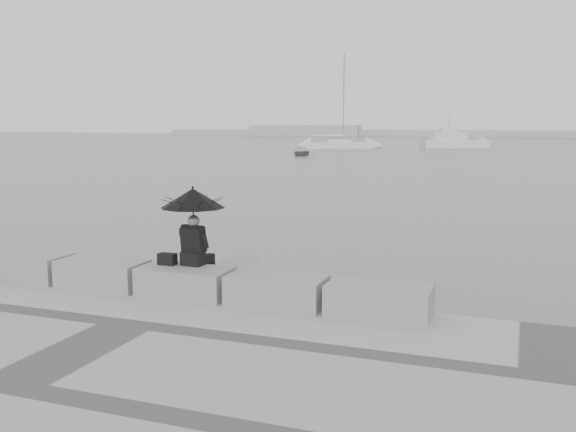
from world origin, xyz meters
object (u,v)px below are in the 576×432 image
at_px(seated_person, 193,209).
at_px(motor_cruiser, 455,142).
at_px(sailboat_left, 339,145).
at_px(dinghy, 301,153).

distance_m(seated_person, motor_cruiser, 81.23).
relative_size(sailboat_left, dinghy, 3.65).
bearing_deg(dinghy, sailboat_left, 91.88).
distance_m(sailboat_left, motor_cruiser, 15.94).
distance_m(motor_cruiser, dinghy, 29.23).
height_order(motor_cruiser, dinghy, motor_cruiser).
distance_m(seated_person, dinghy, 57.71).
bearing_deg(motor_cruiser, seated_person, -114.09).
bearing_deg(sailboat_left, seated_person, -98.05).
bearing_deg(motor_cruiser, sailboat_left, 176.21).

